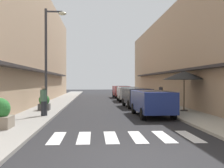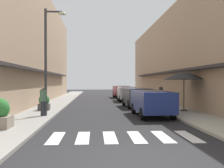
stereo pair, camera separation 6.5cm
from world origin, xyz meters
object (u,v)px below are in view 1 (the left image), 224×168
(cafe_umbrella, at_px, (184,75))
(pedestrian_walking_near, at_px, (43,100))
(parked_car_distant, at_px, (121,90))
(parked_car_near, at_px, (152,100))
(planter_midblock, at_px, (44,103))
(parked_car_far, at_px, (127,92))
(pedestrian_walking_far, at_px, (161,93))
(parked_car_mid, at_px, (137,95))
(street_lamp, at_px, (49,51))

(cafe_umbrella, xyz_separation_m, pedestrian_walking_near, (-8.49, -1.99, -1.40))
(parked_car_distant, xyz_separation_m, cafe_umbrella, (2.44, -16.37, 1.46))
(parked_car_near, height_order, planter_midblock, parked_car_near)
(parked_car_near, height_order, pedestrian_walking_near, pedestrian_walking_near)
(parked_car_far, relative_size, parked_car_distant, 1.02)
(parked_car_near, distance_m, planter_midblock, 7.12)
(pedestrian_walking_far, bearing_deg, parked_car_mid, -24.39)
(parked_car_far, distance_m, planter_midblock, 11.35)
(parked_car_mid, distance_m, parked_car_far, 6.41)
(cafe_umbrella, height_order, pedestrian_walking_near, cafe_umbrella)
(parked_car_near, xyz_separation_m, parked_car_distant, (0.00, 18.12, -0.00))
(parked_car_distant, distance_m, cafe_umbrella, 16.61)
(parked_car_near, relative_size, pedestrian_walking_near, 2.76)
(parked_car_near, distance_m, street_lamp, 6.36)
(pedestrian_walking_near, bearing_deg, pedestrian_walking_far, -33.28)
(parked_car_mid, relative_size, parked_car_distant, 1.02)
(parked_car_distant, bearing_deg, parked_car_mid, -90.00)
(parked_car_near, distance_m, parked_car_mid, 5.65)
(cafe_umbrella, bearing_deg, parked_car_mid, 122.09)
(parked_car_near, xyz_separation_m, pedestrian_walking_far, (2.50, 8.11, 0.03))
(parked_car_mid, height_order, street_lamp, street_lamp)
(parked_car_mid, distance_m, pedestrian_walking_near, 8.44)
(parked_car_mid, distance_m, planter_midblock, 7.14)
(parked_car_mid, bearing_deg, cafe_umbrella, -57.91)
(street_lamp, relative_size, planter_midblock, 5.81)
(parked_car_near, height_order, parked_car_mid, same)
(parked_car_distant, height_order, street_lamp, street_lamp)
(parked_car_far, bearing_deg, parked_car_distant, 90.00)
(pedestrian_walking_near, distance_m, pedestrian_walking_far, 11.94)
(street_lamp, relative_size, pedestrian_walking_near, 3.59)
(cafe_umbrella, relative_size, planter_midblock, 2.75)
(planter_midblock, height_order, pedestrian_walking_far, pedestrian_walking_far)
(cafe_umbrella, distance_m, planter_midblock, 9.21)
(parked_car_near, relative_size, cafe_umbrella, 1.62)
(cafe_umbrella, xyz_separation_m, pedestrian_walking_far, (0.06, 6.35, -1.42))
(parked_car_mid, bearing_deg, parked_car_near, -90.00)
(street_lamp, bearing_deg, pedestrian_walking_near, -167.01)
(parked_car_mid, relative_size, pedestrian_walking_near, 2.47)
(street_lamp, bearing_deg, pedestrian_walking_far, 45.14)
(street_lamp, height_order, pedestrian_walking_far, street_lamp)
(street_lamp, height_order, pedestrian_walking_near, street_lamp)
(parked_car_far, height_order, pedestrian_walking_near, pedestrian_walking_near)
(parked_car_distant, distance_m, planter_midblock, 16.67)
(parked_car_mid, distance_m, parked_car_distant, 12.47)
(parked_car_mid, height_order, cafe_umbrella, cafe_umbrella)
(pedestrian_walking_near, bearing_deg, parked_car_mid, -33.36)
(parked_car_near, distance_m, pedestrian_walking_far, 8.48)
(parked_car_mid, relative_size, pedestrian_walking_far, 2.53)
(parked_car_distant, xyz_separation_m, pedestrian_walking_near, (-6.04, -18.36, 0.06))
(pedestrian_walking_near, relative_size, pedestrian_walking_far, 1.02)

